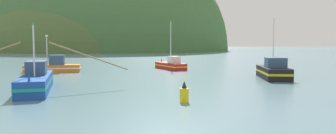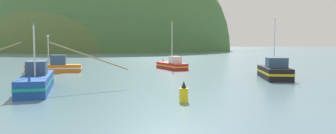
# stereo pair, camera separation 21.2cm
# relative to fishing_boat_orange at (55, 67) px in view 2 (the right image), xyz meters

# --- Properties ---
(hill_mid_left) EXTENTS (114.15, 91.32, 89.52)m
(hill_mid_left) POSITION_rel_fishing_boat_orange_xyz_m (-75.87, 149.37, -0.77)
(hill_mid_left) COLOR #47703D
(hill_mid_left) RESTS_ON ground
(hill_far_left) EXTENTS (89.55, 71.64, 64.16)m
(hill_far_left) POSITION_rel_fishing_boat_orange_xyz_m (-21.08, 108.37, -0.77)
(hill_far_left) COLOR #516B38
(hill_far_left) RESTS_ON ground
(hill_far_right) EXTENTS (116.73, 93.38, 108.05)m
(hill_far_right) POSITION_rel_fishing_boat_orange_xyz_m (-13.23, 120.42, -0.77)
(hill_far_right) COLOR #47703D
(hill_far_right) RESTS_ON ground
(fishing_boat_orange) EXTENTS (7.59, 3.28, 5.10)m
(fishing_boat_orange) POSITION_rel_fishing_boat_orange_xyz_m (0.00, 0.00, 0.00)
(fishing_boat_orange) COLOR orange
(fishing_boat_orange) RESTS_ON ground
(fishing_boat_blue) EXTENTS (15.09, 10.30, 5.71)m
(fishing_boat_blue) POSITION_rel_fishing_boat_orange_xyz_m (4.49, -17.15, 0.07)
(fishing_boat_blue) COLOR #19479E
(fishing_boat_blue) RESTS_ON ground
(fishing_boat_black) EXTENTS (3.30, 7.62, 6.81)m
(fishing_boat_black) POSITION_rel_fishing_boat_orange_xyz_m (27.63, -7.83, 0.08)
(fishing_boat_black) COLOR black
(fishing_boat_black) RESTS_ON ground
(fishing_boat_red) EXTENTS (4.93, 7.13, 7.26)m
(fishing_boat_red) POSITION_rel_fishing_boat_orange_xyz_m (16.13, 5.08, -0.12)
(fishing_boat_red) COLOR red
(fishing_boat_red) RESTS_ON ground
(channel_buoy) EXTENTS (0.62, 0.62, 1.47)m
(channel_buoy) POSITION_rel_fishing_boat_orange_xyz_m (16.82, -22.54, -0.17)
(channel_buoy) COLOR yellow
(channel_buoy) RESTS_ON ground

